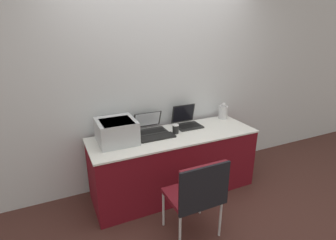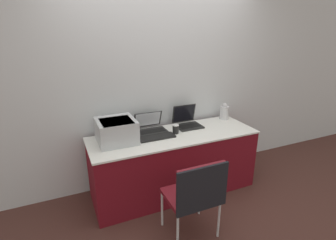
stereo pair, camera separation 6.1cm
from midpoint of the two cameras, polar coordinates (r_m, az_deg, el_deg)
name	(u,v)px [view 1 (the left image)]	position (r m, az deg, el deg)	size (l,w,h in m)	color
ground_plane	(186,204)	(3.22, 3.37, -17.79)	(14.00, 14.00, 0.00)	#472823
wall_back	(159,83)	(3.31, -2.43, 8.15)	(8.00, 0.05, 2.60)	silver
table	(174,163)	(3.26, 0.74, -9.32)	(2.00, 0.68, 0.76)	maroon
printer	(116,130)	(2.90, -11.76, -2.22)	(0.41, 0.41, 0.25)	#B2B7BC
laptop_left	(150,127)	(3.19, -4.46, -1.53)	(0.36, 0.30, 0.22)	black
laptop_right	(187,121)	(3.36, 3.56, -0.31)	(0.32, 0.30, 0.26)	black
external_keyboard	(157,137)	(2.99, -2.97, -3.79)	(0.42, 0.14, 0.02)	black
coffee_cup	(176,129)	(3.11, 1.11, -1.97)	(0.08, 0.08, 0.11)	black
metal_pitcher	(223,112)	(3.67, 11.47, 1.81)	(0.12, 0.12, 0.23)	silver
chair	(198,192)	(2.50, 5.87, -15.25)	(0.50, 0.43, 0.84)	maroon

